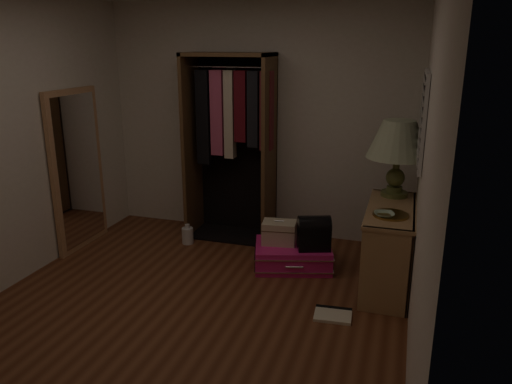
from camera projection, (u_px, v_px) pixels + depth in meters
ground at (187, 313)px, 4.13m from camera, size 4.00×4.00×0.00m
room_walls at (191, 133)px, 3.72m from camera, size 3.52×4.02×2.60m
console_bookshelf at (388, 244)px, 4.54m from camera, size 0.42×1.12×0.75m
open_wardrobe at (232, 131)px, 5.47m from camera, size 0.96×0.50×2.05m
floor_mirror at (77, 170)px, 5.29m from camera, size 0.06×0.80×1.70m
pink_suitcase at (293, 255)px, 4.96m from camera, size 0.88×0.74×0.23m
train_case at (279, 232)px, 4.94m from camera, size 0.36×0.27×0.24m
black_bag at (314, 232)px, 4.78m from camera, size 0.36×0.29×0.34m
table_lamp at (398, 141)px, 4.59m from camera, size 0.61×0.61×0.72m
brass_tray at (391, 215)px, 4.19m from camera, size 0.37×0.37×0.02m
ceramic_bowl at (384, 215)px, 4.16m from camera, size 0.20×0.20×0.04m
white_jug at (188, 235)px, 5.54m from camera, size 0.16×0.16×0.22m
floor_book at (333, 314)px, 4.09m from camera, size 0.32×0.26×0.03m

